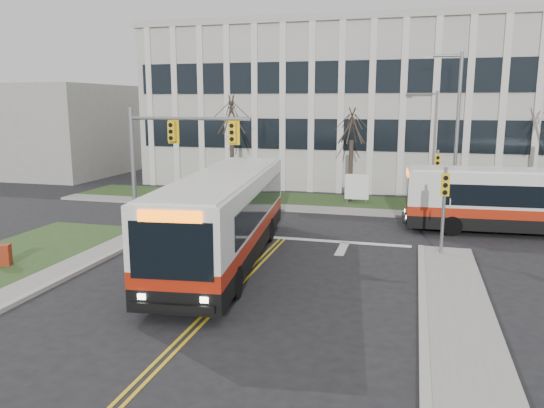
{
  "coord_description": "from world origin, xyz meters",
  "views": [
    {
      "loc": [
        5.9,
        -15.84,
        6.4
      ],
      "look_at": [
        -0.09,
        6.44,
        2.0
      ],
      "focal_mm": 35.0,
      "sensor_mm": 36.0,
      "label": 1
    }
  ],
  "objects": [
    {
      "name": "building_annex",
      "position": [
        -26.0,
        26.0,
        4.0
      ],
      "size": [
        12.0,
        12.0,
        8.0
      ],
      "primitive_type": "cube",
      "color": "#9E9B93",
      "rests_on": "ground"
    },
    {
      "name": "office_building",
      "position": [
        5.0,
        30.0,
        6.0
      ],
      "size": [
        40.0,
        16.0,
        12.0
      ],
      "primitive_type": "cube",
      "color": "beige",
      "rests_on": "ground"
    },
    {
      "name": "newspaper_box_red",
      "position": [
        -9.5,
        0.8,
        0.47
      ],
      "size": [
        0.64,
        0.61,
        0.95
      ],
      "primitive_type": "cube",
      "rotation": [
        0.0,
        0.0,
        0.41
      ],
      "color": "maroon",
      "rests_on": "ground"
    },
    {
      "name": "signal_pole_near",
      "position": [
        7.2,
        6.9,
        2.5
      ],
      "size": [
        0.34,
        0.39,
        3.8
      ],
      "color": "slate",
      "rests_on": "ground"
    },
    {
      "name": "sidewalk_cross",
      "position": [
        5.0,
        15.2,
        0.07
      ],
      "size": [
        44.0,
        1.6,
        0.14
      ],
      "primitive_type": "cube",
      "color": "#9E9B93",
      "rests_on": "ground"
    },
    {
      "name": "bus_main",
      "position": [
        -1.42,
        4.02,
        1.77
      ],
      "size": [
        4.41,
        13.51,
        3.54
      ],
      "primitive_type": null,
      "rotation": [
        0.0,
        0.0,
        0.12
      ],
      "color": "silver",
      "rests_on": "ground"
    },
    {
      "name": "bus_cross",
      "position": [
        11.51,
        12.22,
        1.57
      ],
      "size": [
        11.9,
        3.22,
        3.14
      ],
      "primitive_type": null,
      "rotation": [
        0.0,
        0.0,
        -1.51
      ],
      "color": "silver",
      "rests_on": "ground"
    },
    {
      "name": "directory_sign",
      "position": [
        2.5,
        17.5,
        1.17
      ],
      "size": [
        1.5,
        0.12,
        2.0
      ],
      "color": "slate",
      "rests_on": "ground"
    },
    {
      "name": "signal_pole_far",
      "position": [
        7.2,
        15.4,
        2.5
      ],
      "size": [
        0.34,
        0.39,
        3.8
      ],
      "color": "slate",
      "rests_on": "ground"
    },
    {
      "name": "mast_arm_signal",
      "position": [
        -5.62,
        7.16,
        4.26
      ],
      "size": [
        6.11,
        0.38,
        6.2
      ],
      "color": "slate",
      "rests_on": "ground"
    },
    {
      "name": "ground",
      "position": [
        0.0,
        0.0,
        0.0
      ],
      "size": [
        120.0,
        120.0,
        0.0
      ],
      "primitive_type": "plane",
      "color": "black",
      "rests_on": "ground"
    },
    {
      "name": "tree_left",
      "position": [
        -6.0,
        18.0,
        5.51
      ],
      "size": [
        1.8,
        1.8,
        7.7
      ],
      "color": "#42352B",
      "rests_on": "ground"
    },
    {
      "name": "tree_mid",
      "position": [
        2.0,
        18.2,
        4.88
      ],
      "size": [
        1.8,
        1.8,
        6.82
      ],
      "color": "#42352B",
      "rests_on": "ground"
    },
    {
      "name": "streetlight",
      "position": [
        8.03,
        16.2,
        5.19
      ],
      "size": [
        2.15,
        0.25,
        9.2
      ],
      "color": "slate",
      "rests_on": "ground"
    },
    {
      "name": "building_lawn",
      "position": [
        5.0,
        18.0,
        0.06
      ],
      "size": [
        44.0,
        5.0,
        0.12
      ],
      "primitive_type": "cube",
      "color": "#30461E",
      "rests_on": "ground"
    }
  ]
}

